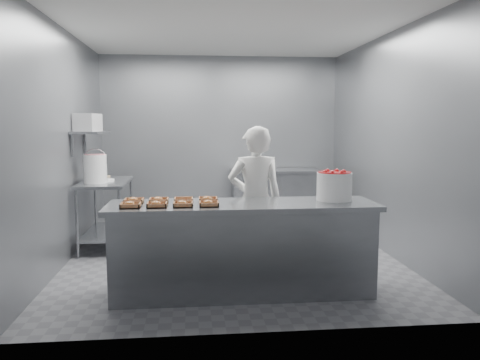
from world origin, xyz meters
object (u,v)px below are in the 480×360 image
(tray_1, at_px, (157,204))
(appliance, at_px, (88,123))
(tray_2, at_px, (183,204))
(tray_3, at_px, (209,203))
(tray_7, at_px, (208,199))
(service_counter, at_px, (243,248))
(tray_6, at_px, (184,200))
(glaze_bucket, at_px, (95,168))
(tray_0, at_px, (130,205))
(tray_4, at_px, (134,200))
(strawberry_tub, at_px, (334,185))
(tray_5, at_px, (159,200))
(prep_table, at_px, (106,203))
(back_counter, at_px, (275,196))
(worker, at_px, (255,201))

(tray_1, distance_m, appliance, 2.29)
(tray_2, height_order, appliance, appliance)
(tray_3, bearing_deg, tray_7, 90.00)
(service_counter, relative_size, tray_6, 13.88)
(glaze_bucket, bearing_deg, tray_0, -69.83)
(tray_4, height_order, strawberry_tub, strawberry_tub)
(tray_1, height_order, tray_5, same)
(prep_table, xyz_separation_m, strawberry_tub, (2.58, -1.88, 0.46))
(tray_2, height_order, tray_3, same)
(tray_7, height_order, appliance, appliance)
(tray_7, bearing_deg, strawberry_tub, -2.11)
(back_counter, bearing_deg, tray_2, -113.61)
(service_counter, height_order, tray_2, tray_2)
(service_counter, distance_m, tray_6, 0.75)
(prep_table, distance_m, worker, 2.30)
(service_counter, bearing_deg, prep_table, 130.24)
(tray_3, distance_m, tray_4, 0.76)
(tray_4, xyz_separation_m, tray_7, (0.72, 0.00, 0.00))
(tray_5, xyz_separation_m, strawberry_tub, (1.74, -0.05, 0.13))
(back_counter, bearing_deg, tray_5, -118.70)
(worker, relative_size, glaze_bucket, 3.66)
(tray_1, relative_size, worker, 0.11)
(service_counter, distance_m, prep_table, 2.56)
(prep_table, bearing_deg, appliance, -136.24)
(back_counter, height_order, tray_7, tray_7)
(tray_3, xyz_separation_m, worker, (0.54, 0.72, -0.10))
(tray_0, bearing_deg, prep_table, 106.07)
(tray_0, relative_size, appliance, 0.62)
(prep_table, height_order, tray_0, tray_0)
(tray_2, relative_size, glaze_bucket, 0.42)
(tray_0, bearing_deg, strawberry_tub, 5.64)
(tray_1, distance_m, tray_6, 0.34)
(tray_7, xyz_separation_m, glaze_bucket, (-1.40, 1.61, 0.17))
(tray_6, xyz_separation_m, appliance, (-1.25, 1.67, 0.76))
(tray_2, bearing_deg, tray_6, 89.28)
(tray_5, distance_m, strawberry_tub, 1.75)
(tray_1, xyz_separation_m, tray_4, (-0.24, 0.24, 0.00))
(worker, bearing_deg, service_counter, 70.85)
(prep_table, relative_size, tray_5, 6.40)
(tray_3, distance_m, glaze_bucket, 2.33)
(tray_3, bearing_deg, tray_1, 180.00)
(service_counter, xyz_separation_m, tray_7, (-0.33, 0.12, 0.47))
(prep_table, relative_size, worker, 0.73)
(tray_3, bearing_deg, tray_6, 134.37)
(tray_0, bearing_deg, tray_3, 0.00)
(tray_1, distance_m, tray_7, 0.54)
(tray_4, xyz_separation_m, worker, (1.26, 0.48, -0.10))
(appliance, bearing_deg, tray_5, -44.55)
(tray_7, bearing_deg, back_counter, 68.49)
(prep_table, height_order, tray_2, tray_2)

